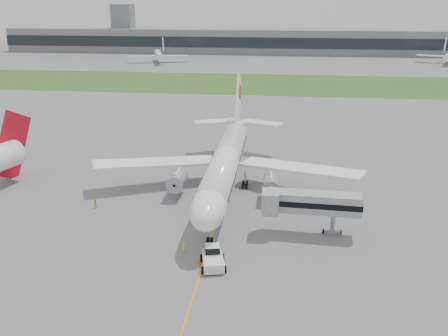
# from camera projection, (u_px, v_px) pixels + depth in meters

# --- Properties ---
(ground) EXTENTS (600.00, 600.00, 0.00)m
(ground) POSITION_uv_depth(u_px,v_px,m) (223.00, 202.00, 84.30)
(ground) COLOR slate
(ground) RESTS_ON ground
(apron_markings) EXTENTS (70.00, 70.00, 0.04)m
(apron_markings) POSITION_uv_depth(u_px,v_px,m) (219.00, 214.00, 79.61)
(apron_markings) COLOR gold
(apron_markings) RESTS_ON ground
(grass_strip) EXTENTS (600.00, 50.00, 0.02)m
(grass_strip) POSITION_uv_depth(u_px,v_px,m) (260.00, 84.00, 196.86)
(grass_strip) COLOR #285720
(grass_strip) RESTS_ON ground
(terminal_building) EXTENTS (320.00, 22.30, 14.00)m
(terminal_building) POSITION_uv_depth(u_px,v_px,m) (269.00, 41.00, 297.63)
(terminal_building) COLOR gray
(terminal_building) RESTS_ON ground
(control_tower) EXTENTS (12.00, 12.00, 56.00)m
(control_tower) POSITION_uv_depth(u_px,v_px,m) (125.00, 51.00, 312.05)
(control_tower) COLOR gray
(control_tower) RESTS_ON ground
(airliner) EXTENTS (48.13, 53.95, 17.88)m
(airliner) POSITION_uv_depth(u_px,v_px,m) (226.00, 161.00, 87.02)
(airliner) COLOR white
(airliner) RESTS_ON ground
(pushback_tug) EXTENTS (3.92, 5.08, 2.37)m
(pushback_tug) POSITION_uv_depth(u_px,v_px,m) (213.00, 258.00, 64.09)
(pushback_tug) COLOR white
(pushback_tug) RESTS_ON ground
(jet_bridge) EXTENTS (14.27, 4.07, 6.56)m
(jet_bridge) POSITION_uv_depth(u_px,v_px,m) (308.00, 203.00, 71.45)
(jet_bridge) COLOR #B2B2B4
(jet_bridge) RESTS_ON ground
(safety_cone_left) EXTENTS (0.39, 0.39, 0.54)m
(safety_cone_left) POSITION_uv_depth(u_px,v_px,m) (199.00, 263.00, 64.45)
(safety_cone_left) COLOR orange
(safety_cone_left) RESTS_ON ground
(safety_cone_right) EXTENTS (0.37, 0.37, 0.50)m
(safety_cone_right) POSITION_uv_depth(u_px,v_px,m) (214.00, 251.00, 67.38)
(safety_cone_right) COLOR orange
(safety_cone_right) RESTS_ON ground
(ground_crew_near) EXTENTS (0.64, 0.52, 1.50)m
(ground_crew_near) POSITION_uv_depth(u_px,v_px,m) (184.00, 248.00, 67.29)
(ground_crew_near) COLOR #C8F428
(ground_crew_near) RESTS_ON ground
(ground_crew_far) EXTENTS (0.95, 0.94, 1.55)m
(ground_crew_far) POSITION_uv_depth(u_px,v_px,m) (96.00, 204.00, 81.56)
(ground_crew_far) COLOR #B7C621
(ground_crew_far) RESTS_ON ground
(distant_aircraft_left) EXTENTS (36.56, 34.18, 11.53)m
(distant_aircraft_left) POSITION_uv_depth(u_px,v_px,m) (159.00, 63.00, 258.50)
(distant_aircraft_left) COLOR white
(distant_aircraft_left) RESTS_ON ground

